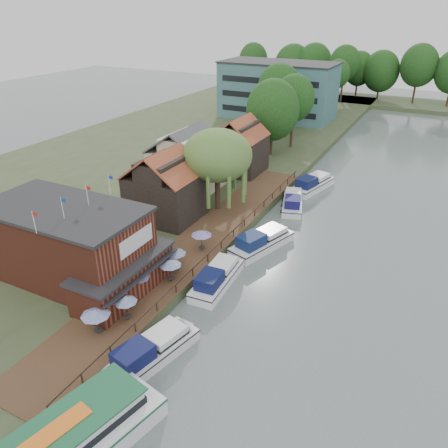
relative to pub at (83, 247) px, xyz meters
The scene contains 28 objects.
ground 14.79m from the pub, ahead, with size 260.00×260.00×0.00m, color #566361.
land_bank 39.61m from the pub, 113.96° to the left, with size 50.00×140.00×1.00m, color #384728.
quay_deck 13.04m from the pub, 61.39° to the left, with size 6.00×50.00×0.10m, color #47301E.
quay_rail 14.76m from the pub, 52.89° to the left, with size 0.20×49.00×1.00m, color black, non-canonical shape.
pub is the anchor object (origin of this frame).
hotel_block 71.49m from the pub, 96.43° to the left, with size 25.40×12.40×12.30m, color #38666B, non-canonical shape.
cottage_a 15.05m from the pub, 93.81° to the left, with size 8.60×7.60×8.50m, color black, non-canonical shape.
cottage_b 25.33m from the pub, 99.09° to the left, with size 9.60×8.60×8.50m, color beige, non-canonical shape.
cottage_c 34.01m from the pub, 90.00° to the left, with size 7.60×7.60×8.50m, color black, non-canonical shape.
willow 20.36m from the pub, 80.07° to the left, with size 8.60×8.60×10.43m, color #476B2D, non-canonical shape.
umbrella_0 8.62m from the pub, 41.81° to the right, with size 2.37×2.37×2.38m, color navy, non-canonical shape.
umbrella_1 8.17m from the pub, 23.29° to the right, with size 1.95×1.95×2.38m, color navy, non-canonical shape.
umbrella_2 6.36m from the pub, ahead, with size 2.16×2.16×2.38m, color navy, non-canonical shape.
umbrella_3 8.36m from the pub, 24.33° to the left, with size 2.17×2.17×2.38m, color navy, non-canonical shape.
umbrella_4 8.78m from the pub, 38.68° to the left, with size 2.13×2.13×2.38m, color navy, non-canonical shape.
umbrella_5 12.24m from the pub, 54.40° to the left, with size 2.24×2.24×2.38m, color navy, non-canonical shape.
cruiser_0 12.55m from the pub, 24.36° to the right, with size 3.04×9.42×2.26m, color silver, non-canonical shape.
cruiser_1 12.88m from the pub, 30.06° to the left, with size 2.98×9.24×2.21m, color white, non-canonical shape.
cruiser_2 19.28m from the pub, 51.29° to the left, with size 3.14×9.71×2.35m, color silver, non-canonical shape.
cruiser_3 29.46m from the pub, 67.36° to the left, with size 2.89×8.97×2.14m, color silver, non-canonical shape.
cruiser_4 36.49m from the pub, 71.03° to the left, with size 3.14×9.71×2.35m, color white, non-canonical shape.
swan 17.65m from the pub, 45.89° to the right, with size 0.44×0.44×0.44m, color white.
bank_tree_0 44.29m from the pub, 88.44° to the left, with size 8.95×8.95×12.91m, color #143811, non-canonical shape.
bank_tree_1 50.59m from the pub, 86.93° to the left, with size 7.21×7.21×12.95m, color #143811, non-canonical shape.
bank_tree_2 60.00m from the pub, 93.41° to the left, with size 8.77×8.77×13.44m, color #143811, non-canonical shape.
bank_tree_3 78.81m from the pub, 89.61° to the left, with size 6.30×6.30×11.82m, color #143811, non-canonical shape.
bank_tree_4 87.47m from the pub, 89.20° to the left, with size 6.06×6.06×11.72m, color #143811, non-canonical shape.
bank_tree_5 95.99m from the pub, 89.50° to the left, with size 7.93×7.93×14.41m, color #143811, non-canonical shape.
Camera 1 is at (13.55, -26.18, 24.76)m, focal length 35.00 mm.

